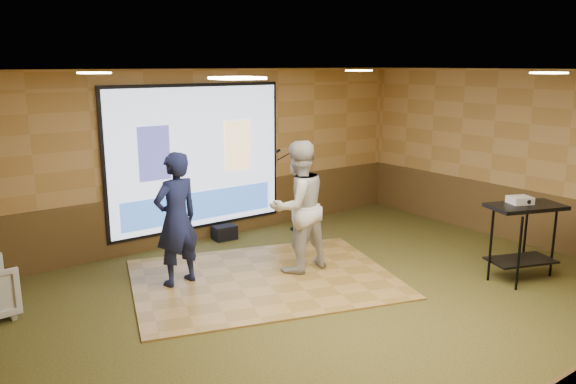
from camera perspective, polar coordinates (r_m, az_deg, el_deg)
ground at (r=7.48m, az=3.82°, el=-11.42°), size 9.00×9.00×0.00m
room_shell at (r=6.89m, az=4.08°, el=4.67°), size 9.04×7.04×3.02m
wainscot_back at (r=10.07m, az=-9.08°, el=-2.26°), size 9.00×0.04×0.95m
wainscot_right at (r=10.64m, az=22.59°, el=-2.29°), size 0.04×7.00×0.95m
projector_screen at (r=9.82m, az=-9.16°, el=3.33°), size 3.32×0.06×2.52m
downlight_nw at (r=7.32m, az=-19.11°, el=11.37°), size 0.32×0.32×0.02m
downlight_ne at (r=9.63m, az=7.20°, el=12.15°), size 0.32×0.32×0.02m
downlight_sw at (r=4.30m, az=-5.19°, el=11.45°), size 0.32×0.32×0.02m
downlight_se at (r=7.60m, az=24.98°, el=10.91°), size 0.32×0.32×0.02m
dance_floor at (r=8.31m, az=-2.47°, el=-8.77°), size 4.39×3.82×0.03m
player_left at (r=7.95m, az=-11.28°, el=-2.72°), size 0.75×0.56×1.89m
player_right at (r=8.32m, az=1.01°, el=-1.50°), size 0.96×0.75×1.97m
av_table at (r=8.78m, az=22.87°, el=-3.11°), size 1.06×0.56×1.12m
projector at (r=8.72m, az=22.50°, el=-0.76°), size 0.38×0.36×0.10m
mic_stand at (r=10.55m, az=0.67°, el=-1.30°), size 0.62×0.25×1.59m
duffel_bag at (r=10.14m, az=-6.46°, el=-4.12°), size 0.42×0.29×0.25m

